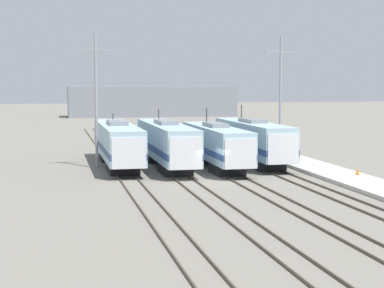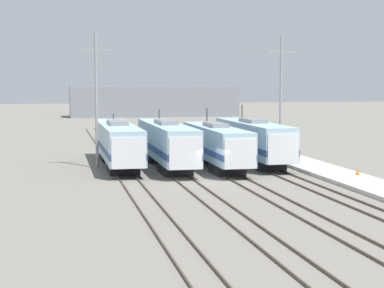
% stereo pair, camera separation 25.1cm
% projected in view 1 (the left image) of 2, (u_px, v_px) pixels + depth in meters
% --- Properties ---
extents(ground_plane, '(400.00, 400.00, 0.00)m').
position_uv_depth(ground_plane, '(211.00, 180.00, 51.49)').
color(ground_plane, slate).
extents(rail_pair_far_left, '(1.51, 120.00, 0.15)m').
position_uv_depth(rail_pair_far_left, '(131.00, 182.00, 50.11)').
color(rail_pair_far_left, '#4C4238').
rests_on(rail_pair_far_left, ground_plane).
extents(rail_pair_center_left, '(1.51, 120.00, 0.15)m').
position_uv_depth(rail_pair_center_left, '(185.00, 180.00, 51.03)').
color(rail_pair_center_left, '#4C4238').
rests_on(rail_pair_center_left, ground_plane).
extents(rail_pair_center_right, '(1.51, 120.00, 0.15)m').
position_uv_depth(rail_pair_center_right, '(237.00, 178.00, 51.94)').
color(rail_pair_center_right, '#4C4238').
rests_on(rail_pair_center_right, ground_plane).
extents(rail_pair_far_right, '(1.51, 120.00, 0.15)m').
position_uv_depth(rail_pair_far_right, '(288.00, 177.00, 52.86)').
color(rail_pair_far_right, '#4C4238').
rests_on(rail_pair_far_right, ground_plane).
extents(locomotive_far_left, '(3.05, 18.99, 4.72)m').
position_uv_depth(locomotive_far_left, '(118.00, 143.00, 59.65)').
color(locomotive_far_left, '#232326').
rests_on(locomotive_far_left, ground_plane).
extents(locomotive_center_left, '(2.91, 18.47, 5.23)m').
position_uv_depth(locomotive_center_left, '(167.00, 143.00, 58.89)').
color(locomotive_center_left, '#232326').
rests_on(locomotive_center_left, ground_plane).
extents(locomotive_center_right, '(2.90, 16.19, 5.35)m').
position_uv_depth(locomotive_center_right, '(217.00, 145.00, 58.32)').
color(locomotive_center_right, '#232326').
rests_on(locomotive_center_right, ground_plane).
extents(locomotive_far_right, '(3.01, 17.17, 5.57)m').
position_uv_depth(locomotive_far_right, '(254.00, 141.00, 61.68)').
color(locomotive_far_right, '#232326').
rests_on(locomotive_far_right, ground_plane).
extents(catenary_tower_left, '(3.20, 0.25, 12.25)m').
position_uv_depth(catenary_tower_left, '(96.00, 96.00, 58.33)').
color(catenary_tower_left, gray).
rests_on(catenary_tower_left, ground_plane).
extents(catenary_tower_right, '(3.20, 0.25, 12.25)m').
position_uv_depth(catenary_tower_right, '(280.00, 95.00, 62.07)').
color(catenary_tower_right, gray).
rests_on(catenary_tower_right, ground_plane).
extents(platform, '(4.00, 120.00, 0.32)m').
position_uv_depth(platform, '(336.00, 174.00, 53.74)').
color(platform, '#B7B5AD').
rests_on(platform, ground_plane).
extents(traffic_cone, '(0.35, 0.35, 0.54)m').
position_uv_depth(traffic_cone, '(358.00, 171.00, 52.25)').
color(traffic_cone, orange).
rests_on(traffic_cone, platform).
extents(depot_building, '(38.90, 9.37, 7.03)m').
position_uv_depth(depot_building, '(152.00, 101.00, 150.23)').
color(depot_building, gray).
rests_on(depot_building, ground_plane).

